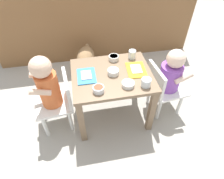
% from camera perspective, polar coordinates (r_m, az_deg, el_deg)
% --- Properties ---
extents(ground_plane, '(7.00, 7.00, 0.00)m').
position_cam_1_polar(ground_plane, '(1.77, 0.00, -6.90)').
color(ground_plane, '#9E998E').
extents(kitchen_cabinet_back, '(2.23, 0.31, 0.85)m').
position_cam_1_polar(kitchen_cabinet_back, '(2.34, -5.10, 20.04)').
color(kitchen_cabinet_back, brown).
rests_on(kitchen_cabinet_back, ground).
extents(dining_table, '(0.60, 0.49, 0.46)m').
position_cam_1_polar(dining_table, '(1.50, 0.00, 2.08)').
color(dining_table, '#7A6047').
rests_on(dining_table, ground).
extents(seated_child_left, '(0.31, 0.31, 0.68)m').
position_cam_1_polar(seated_child_left, '(1.47, -17.85, 0.60)').
color(seated_child_left, white).
rests_on(seated_child_left, ground).
extents(seated_child_right, '(0.31, 0.31, 0.62)m').
position_cam_1_polar(seated_child_right, '(1.61, 16.49, 3.84)').
color(seated_child_right, white).
rests_on(seated_child_right, ground).
extents(dog, '(0.25, 0.42, 0.29)m').
position_cam_1_polar(dog, '(2.09, -7.89, 9.18)').
color(dog, olive).
rests_on(dog, ground).
extents(food_tray_left, '(0.13, 0.18, 0.02)m').
position_cam_1_polar(food_tray_left, '(1.43, -7.55, 4.05)').
color(food_tray_left, '#388CD8').
rests_on(food_tray_left, dining_table).
extents(food_tray_right, '(0.15, 0.20, 0.02)m').
position_cam_1_polar(food_tray_right, '(1.49, 7.13, 5.84)').
color(food_tray_right, gold).
rests_on(food_tray_right, dining_table).
extents(water_cup_left, '(0.07, 0.07, 0.06)m').
position_cam_1_polar(water_cup_left, '(1.35, 9.98, 1.96)').
color(water_cup_left, white).
rests_on(water_cup_left, dining_table).
extents(water_cup_right, '(0.06, 0.06, 0.07)m').
position_cam_1_polar(water_cup_right, '(1.60, 5.94, 10.15)').
color(water_cup_right, white).
rests_on(water_cup_right, dining_table).
extents(cereal_bowl_left_side, '(0.08, 0.08, 0.04)m').
position_cam_1_polar(cereal_bowl_left_side, '(1.58, 0.51, 9.36)').
color(cereal_bowl_left_side, silver).
rests_on(cereal_bowl_left_side, dining_table).
extents(veggie_bowl_far, '(0.09, 0.09, 0.03)m').
position_cam_1_polar(veggie_bowl_far, '(1.34, 4.77, 1.63)').
color(veggie_bowl_far, white).
rests_on(veggie_bowl_far, dining_table).
extents(veggie_bowl_near, '(0.08, 0.08, 0.04)m').
position_cam_1_polar(veggie_bowl_near, '(1.43, 0.34, 5.34)').
color(veggie_bowl_near, white).
rests_on(veggie_bowl_near, dining_table).
extents(cereal_bowl_right_side, '(0.08, 0.08, 0.04)m').
position_cam_1_polar(cereal_bowl_right_side, '(1.30, -4.00, 0.14)').
color(cereal_bowl_right_side, white).
rests_on(cereal_bowl_right_side, dining_table).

